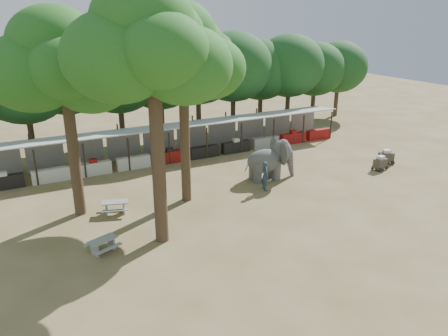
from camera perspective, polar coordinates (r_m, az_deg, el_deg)
name	(u,v)px	position (r m, az deg, el deg)	size (l,w,h in m)	color
ground	(286,230)	(22.93, 8.11, -8.05)	(100.00, 100.00, 0.00)	brown
vendor_stalls	(182,142)	(33.86, -5.45, 3.40)	(28.00, 2.99, 2.80)	#AAADB2
yard_tree_left	(59,63)	(23.84, -20.71, 12.68)	(7.10, 6.90, 11.02)	#332316
yard_tree_center	(148,47)	(19.53, -9.93, 15.33)	(7.10, 6.90, 12.04)	#332316
yard_tree_back	(179,53)	(24.35, -5.95, 14.72)	(7.10, 6.90, 11.36)	#332316
backdrop_trees	(157,77)	(37.71, -8.72, 11.65)	(46.46, 5.95, 8.33)	#332316
elephant	(271,160)	(29.25, 6.13, 1.08)	(3.58, 2.68, 2.68)	#444242
handler	(265,176)	(27.44, 5.40, -1.04)	(0.68, 0.45, 1.89)	#26384C
picnic_table_near	(103,244)	(21.35, -15.55, -9.51)	(1.68, 1.60, 0.67)	gray
picnic_table_far	(115,206)	(25.08, -14.01, -4.79)	(1.74, 1.65, 0.71)	gray
cart_front	(380,163)	(32.95, 19.74, 0.62)	(1.16, 0.86, 1.03)	#342E25
cart_back	(386,157)	(34.44, 20.42, 1.38)	(1.29, 1.06, 1.08)	#342E25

